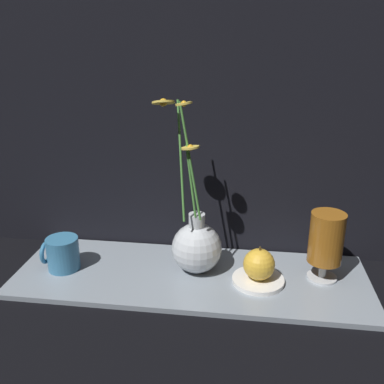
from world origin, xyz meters
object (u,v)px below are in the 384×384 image
object	(u,v)px
yellow_mug	(62,253)
orange_fruit	(259,264)
vase_with_flowers	(196,244)
tea_glass	(326,240)

from	to	relation	value
yellow_mug	orange_fruit	size ratio (longest dim) A/B	1.08
vase_with_flowers	tea_glass	bearing A→B (deg)	0.30
yellow_mug	tea_glass	distance (m)	0.61
vase_with_flowers	yellow_mug	bearing A→B (deg)	-173.99
yellow_mug	orange_fruit	xyz separation A→B (m)	(0.46, -0.00, 0.01)
yellow_mug	orange_fruit	bearing A→B (deg)	-0.06
yellow_mug	tea_glass	size ratio (longest dim) A/B	0.53
orange_fruit	tea_glass	bearing A→B (deg)	13.67
vase_with_flowers	yellow_mug	xyz separation A→B (m)	(-0.31, -0.03, -0.03)
yellow_mug	orange_fruit	distance (m)	0.46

